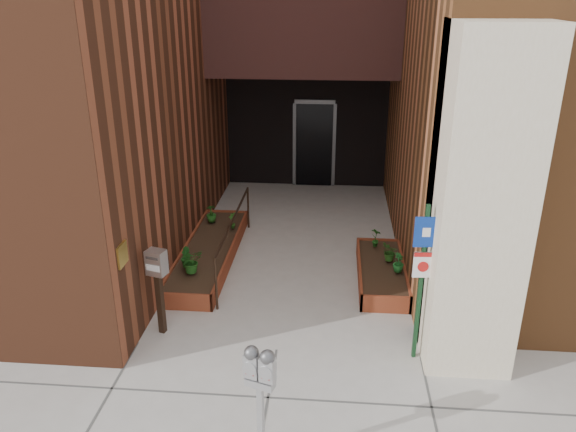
# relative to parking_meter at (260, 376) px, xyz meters

# --- Properties ---
(ground) EXTENTS (80.00, 80.00, 0.00)m
(ground) POSITION_rel_parking_meter_xyz_m (-0.06, 2.03, -1.13)
(ground) COLOR #9E9991
(ground) RESTS_ON ground
(planter_left) EXTENTS (0.90, 3.60, 0.30)m
(planter_left) POSITION_rel_parking_meter_xyz_m (-1.61, 4.73, -1.00)
(planter_left) COLOR maroon
(planter_left) RESTS_ON ground
(planter_right) EXTENTS (0.80, 2.20, 0.30)m
(planter_right) POSITION_rel_parking_meter_xyz_m (1.54, 4.23, -1.00)
(planter_right) COLOR maroon
(planter_right) RESTS_ON ground
(handrail) EXTENTS (0.04, 3.34, 0.90)m
(handrail) POSITION_rel_parking_meter_xyz_m (-1.11, 4.68, -0.39)
(handrail) COLOR black
(handrail) RESTS_ON ground
(parking_meter) EXTENTS (0.34, 0.21, 1.46)m
(parking_meter) POSITION_rel_parking_meter_xyz_m (0.00, 0.00, 0.00)
(parking_meter) COLOR #A4A4A6
(parking_meter) RESTS_ON ground
(sign_post) EXTENTS (0.31, 0.08, 2.24)m
(sign_post) POSITION_rel_parking_meter_xyz_m (1.84, 2.04, 0.25)
(sign_post) COLOR #14381D
(sign_post) RESTS_ON ground
(payment_dropbox) EXTENTS (0.31, 0.26, 1.33)m
(payment_dropbox) POSITION_rel_parking_meter_xyz_m (-1.78, 2.34, -0.17)
(payment_dropbox) COLOR black
(payment_dropbox) RESTS_ON ground
(shrub_left_a) EXTENTS (0.51, 0.51, 0.41)m
(shrub_left_a) POSITION_rel_parking_meter_xyz_m (-1.66, 3.68, -0.63)
(shrub_left_a) COLOR #1E5819
(shrub_left_a) RESTS_ON planter_left
(shrub_left_b) EXTENTS (0.26, 0.26, 0.35)m
(shrub_left_b) POSITION_rel_parking_meter_xyz_m (-1.81, 3.87, -0.66)
(shrub_left_b) COLOR #165017
(shrub_left_b) RESTS_ON planter_left
(shrub_left_c) EXTENTS (0.27, 0.27, 0.36)m
(shrub_left_c) POSITION_rel_parking_meter_xyz_m (-1.80, 5.88, -0.65)
(shrub_left_c) COLOR #1E5819
(shrub_left_c) RESTS_ON planter_left
(shrub_left_d) EXTENTS (0.24, 0.24, 0.32)m
(shrub_left_d) POSITION_rel_parking_meter_xyz_m (-1.31, 5.58, -0.67)
(shrub_left_d) COLOR #265719
(shrub_left_d) RESTS_ON planter_left
(shrub_right_a) EXTENTS (0.26, 0.26, 0.33)m
(shrub_right_a) POSITION_rel_parking_meter_xyz_m (1.79, 4.00, -0.67)
(shrub_right_a) COLOR #1B5F22
(shrub_right_a) RESTS_ON planter_right
(shrub_right_b) EXTENTS (0.27, 0.27, 0.37)m
(shrub_right_b) POSITION_rel_parking_meter_xyz_m (1.47, 4.96, -0.65)
(shrub_right_b) COLOR #1A5418
(shrub_right_b) RESTS_ON planter_right
(shrub_right_c) EXTENTS (0.36, 0.36, 0.32)m
(shrub_right_c) POSITION_rel_parking_meter_xyz_m (1.68, 4.39, -0.67)
(shrub_right_c) COLOR #225418
(shrub_right_c) RESTS_ON planter_right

